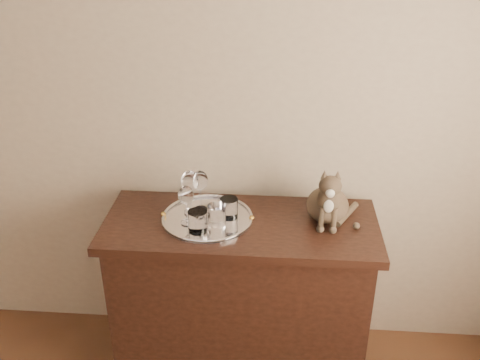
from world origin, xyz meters
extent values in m
cube|color=tan|center=(0.00, 2.25, 1.35)|extent=(4.00, 0.10, 2.70)
cylinder|color=silver|center=(0.45, 1.95, 0.85)|extent=(0.40, 0.40, 0.01)
cylinder|color=white|center=(0.50, 1.91, 0.90)|extent=(0.08, 0.08, 0.09)
cylinder|color=silver|center=(0.43, 1.85, 0.90)|extent=(0.08, 0.08, 0.09)
cylinder|color=white|center=(0.55, 1.97, 0.90)|extent=(0.08, 0.08, 0.09)
camera|label=1|loc=(0.75, -0.04, 2.08)|focal=40.00mm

